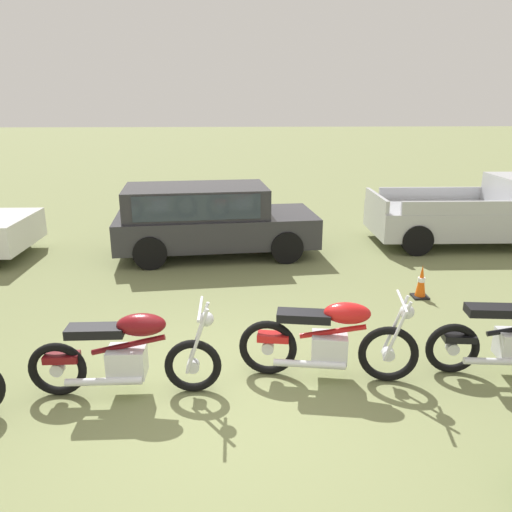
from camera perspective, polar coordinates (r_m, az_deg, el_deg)
name	(u,v)px	position (r m, az deg, el deg)	size (l,w,h in m)	color
ground_plane	(224,397)	(5.63, -3.72, -15.70)	(120.00, 120.00, 0.00)	olive
motorcycle_maroon	(127,354)	(5.62, -14.47, -10.71)	(2.07, 0.64, 1.02)	black
motorcycle_red	(330,340)	(5.80, 8.41, -9.39)	(2.02, 0.66, 1.02)	black
car_charcoal	(206,215)	(10.31, -5.65, 4.65)	(4.17, 2.13, 1.43)	#2D2D33
pickup_truck_silver	(505,210)	(12.40, 26.45, 4.68)	(5.30, 2.01, 1.49)	#B2B5BA
traffic_cone	(421,283)	(8.53, 18.28, -2.89)	(0.25, 0.25, 0.56)	#EA590F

